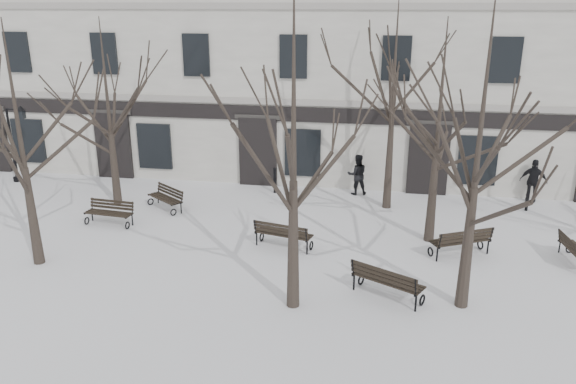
% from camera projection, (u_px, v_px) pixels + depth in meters
% --- Properties ---
extents(ground, '(100.00, 100.00, 0.00)m').
position_uv_depth(ground, '(317.00, 275.00, 16.13)').
color(ground, white).
rests_on(ground, ground).
extents(building, '(40.40, 10.20, 11.40)m').
position_uv_depth(building, '(352.00, 45.00, 26.44)').
color(building, beige).
rests_on(building, ground).
extents(tree_0, '(4.96, 4.96, 7.09)m').
position_uv_depth(tree_0, '(17.00, 118.00, 15.50)').
color(tree_0, black).
rests_on(tree_0, ground).
extents(tree_1, '(5.63, 5.63, 8.05)m').
position_uv_depth(tree_1, '(294.00, 113.00, 12.93)').
color(tree_1, black).
rests_on(tree_1, ground).
extents(tree_2, '(5.37, 5.37, 7.68)m').
position_uv_depth(tree_2, '(481.00, 123.00, 13.00)').
color(tree_2, black).
rests_on(tree_2, ground).
extents(tree_4, '(4.89, 4.89, 6.98)m').
position_uv_depth(tree_4, '(106.00, 91.00, 20.49)').
color(tree_4, black).
rests_on(tree_4, ground).
extents(tree_5, '(5.40, 5.40, 7.71)m').
position_uv_depth(tree_5, '(394.00, 80.00, 19.93)').
color(tree_5, black).
rests_on(tree_5, ground).
extents(tree_6, '(4.95, 4.95, 7.07)m').
position_uv_depth(tree_6, '(440.00, 107.00, 17.08)').
color(tree_6, black).
rests_on(tree_6, ground).
extents(bench_0, '(1.75, 0.78, 0.85)m').
position_uv_depth(bench_0, '(110.00, 212.00, 19.69)').
color(bench_0, black).
rests_on(bench_0, ground).
extents(bench_1, '(1.93, 1.07, 0.93)m').
position_uv_depth(bench_1, '(283.00, 234.00, 17.75)').
color(bench_1, black).
rests_on(bench_1, ground).
extents(bench_2, '(2.00, 1.51, 0.97)m').
position_uv_depth(bench_2, '(387.00, 281.00, 14.72)').
color(bench_2, black).
rests_on(bench_2, ground).
extents(bench_3, '(1.69, 1.46, 0.85)m').
position_uv_depth(bench_3, '(166.00, 197.00, 21.17)').
color(bench_3, black).
rests_on(bench_3, ground).
extents(bench_4, '(1.96, 1.44, 0.95)m').
position_uv_depth(bench_4, '(462.00, 241.00, 17.20)').
color(bench_4, black).
rests_on(bench_4, ground).
extents(bench_5, '(0.78, 1.67, 0.81)m').
position_uv_depth(bench_5, '(575.00, 250.00, 16.73)').
color(bench_5, black).
rests_on(bench_5, ground).
extents(lamp_post, '(1.04, 0.39, 3.33)m').
position_uv_depth(lamp_post, '(16.00, 138.00, 23.92)').
color(lamp_post, black).
rests_on(lamp_post, ground).
extents(bollard_a, '(0.14, 0.14, 1.08)m').
position_uv_depth(bollard_a, '(275.00, 179.00, 22.90)').
color(bollard_a, black).
rests_on(bollard_a, ground).
extents(bollard_b, '(0.13, 0.13, 1.03)m').
position_uv_depth(bollard_b, '(528.00, 197.00, 20.95)').
color(bollard_b, black).
rests_on(bollard_b, ground).
extents(pedestrian_b, '(0.93, 0.80, 1.67)m').
position_uv_depth(pedestrian_b, '(356.00, 194.00, 22.93)').
color(pedestrian_b, black).
rests_on(pedestrian_b, ground).
extents(pedestrian_c, '(1.09, 0.69, 1.72)m').
position_uv_depth(pedestrian_c, '(530.00, 202.00, 22.04)').
color(pedestrian_c, black).
rests_on(pedestrian_c, ground).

